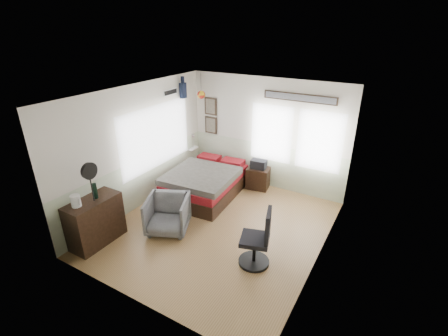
{
  "coord_description": "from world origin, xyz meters",
  "views": [
    {
      "loc": [
        2.87,
        -4.72,
        3.83
      ],
      "look_at": [
        -0.1,
        0.4,
        1.15
      ],
      "focal_mm": 26.0,
      "sensor_mm": 36.0,
      "label": 1
    }
  ],
  "objects": [
    {
      "name": "ground_plane",
      "position": [
        0.0,
        0.0,
        -0.01
      ],
      "size": [
        4.0,
        4.5,
        0.01
      ],
      "primitive_type": "cube",
      "color": "olive"
    },
    {
      "name": "bed",
      "position": [
        -0.99,
        1.04,
        0.32
      ],
      "size": [
        1.59,
        2.13,
        0.65
      ],
      "rotation": [
        0.0,
        0.0,
        0.07
      ],
      "color": "black",
      "rests_on": "ground_plane"
    },
    {
      "name": "black_bag",
      "position": [
        -0.04,
        2.0,
        0.64
      ],
      "size": [
        0.39,
        0.27,
        0.22
      ],
      "primitive_type": "cube",
      "rotation": [
        0.0,
        0.0,
        0.08
      ],
      "color": "black",
      "rests_on": "nightstand"
    },
    {
      "name": "nightstand",
      "position": [
        -0.04,
        2.0,
        0.27
      ],
      "size": [
        0.59,
        0.5,
        0.53
      ],
      "primitive_type": "cube",
      "rotation": [
        0.0,
        0.0,
        0.16
      ],
      "color": "black",
      "rests_on": "ground_plane"
    },
    {
      "name": "kettle",
      "position": [
        -1.78,
        -1.81,
        1.01
      ],
      "size": [
        0.19,
        0.16,
        0.22
      ],
      "rotation": [
        0.0,
        0.0,
        -0.41
      ],
      "color": "silver",
      "rests_on": "dresser"
    },
    {
      "name": "bottle",
      "position": [
        -1.72,
        -1.43,
        1.05
      ],
      "size": [
        0.07,
        0.07,
        0.29
      ],
      "primitive_type": "cylinder",
      "color": "black",
      "rests_on": "dresser"
    },
    {
      "name": "task_chair",
      "position": [
        1.14,
        -0.59,
        0.43
      ],
      "size": [
        0.59,
        0.59,
        1.07
      ],
      "rotation": [
        0.0,
        0.0,
        0.3
      ],
      "color": "black",
      "rests_on": "ground_plane"
    },
    {
      "name": "stand_fan",
      "position": [
        -1.67,
        -1.52,
        1.48
      ],
      "size": [
        0.09,
        0.31,
        0.75
      ],
      "rotation": [
        0.0,
        0.0,
        0.04
      ],
      "color": "black",
      "rests_on": "dresser"
    },
    {
      "name": "armchair",
      "position": [
        -0.82,
        -0.58,
        0.37
      ],
      "size": [
        1.05,
        1.06,
        0.73
      ],
      "primitive_type": "imported",
      "rotation": [
        0.0,
        0.0,
        0.43
      ],
      "color": "slate",
      "rests_on": "ground_plane"
    },
    {
      "name": "dresser",
      "position": [
        -1.74,
        -1.53,
        0.45
      ],
      "size": [
        0.48,
        1.0,
        0.9
      ],
      "primitive_type": "cube",
      "color": "black",
      "rests_on": "ground_plane"
    },
    {
      "name": "wall_decor",
      "position": [
        -1.1,
        1.96,
        2.1
      ],
      "size": [
        3.55,
        1.32,
        1.44
      ],
      "color": "#35281C",
      "rests_on": "room_shell"
    },
    {
      "name": "room_shell",
      "position": [
        -0.08,
        0.19,
        1.61
      ],
      "size": [
        4.02,
        4.52,
        2.71
      ],
      "color": "beige",
      "rests_on": "ground_plane"
    }
  ]
}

